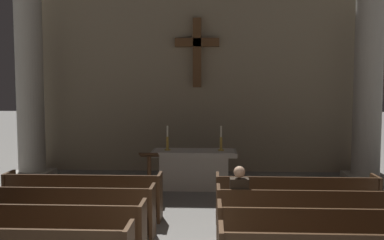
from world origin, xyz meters
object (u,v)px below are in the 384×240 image
at_px(lectern, 149,177).
at_px(pew_left_row_3, 66,211).
at_px(column_left_third, 30,76).
at_px(pew_right_row_2, 324,236).
at_px(candlestick_right, 221,143).
at_px(altar, 194,168).
at_px(column_right_third, 368,76).
at_px(pew_left_row_4, 84,196).
at_px(lone_worshipper, 239,201).
at_px(pew_right_row_3, 308,215).
at_px(candlestick_left, 167,142).
at_px(pew_left_row_2, 42,232).
at_px(pew_right_row_4, 296,199).

bearing_deg(lectern, pew_left_row_3, -113.76).
bearing_deg(column_left_third, lectern, -30.56).
relative_size(pew_right_row_2, candlestick_right, 4.87).
bearing_deg(altar, lectern, -129.91).
bearing_deg(column_right_third, pew_left_row_4, -151.70).
xyz_separation_m(altar, lone_worshipper, (0.93, -3.67, 0.16)).
bearing_deg(lone_worshipper, lectern, 128.03).
relative_size(pew_right_row_3, candlestick_left, 4.87).
xyz_separation_m(candlestick_left, candlestick_right, (1.40, 0.00, 0.00)).
bearing_deg(pew_right_row_2, lectern, 131.34).
distance_m(pew_right_row_2, candlestick_right, 5.00).
xyz_separation_m(column_right_third, lectern, (-5.79, -2.23, -2.43)).
height_order(candlestick_right, lone_worshipper, candlestick_right).
xyz_separation_m(pew_right_row_3, altar, (-2.11, 3.71, 0.06)).
distance_m(pew_right_row_2, altar, 5.19).
relative_size(pew_right_row_2, column_left_third, 0.51).
xyz_separation_m(pew_left_row_4, column_left_third, (-2.68, 3.71, 2.50)).
bearing_deg(lone_worshipper, pew_left_row_2, -160.63).
height_order(altar, candlestick_right, candlestick_right).
height_order(pew_right_row_3, candlestick_left, candlestick_left).
distance_m(pew_left_row_4, lone_worshipper, 3.20).
bearing_deg(pew_left_row_4, column_right_third, 28.30).
bearing_deg(pew_right_row_4, lectern, 154.58).
distance_m(pew_right_row_4, lectern, 3.45).
height_order(column_right_third, altar, column_right_third).
relative_size(pew_right_row_4, lone_worshipper, 2.37).
distance_m(column_left_third, altar, 5.47).
xyz_separation_m(pew_left_row_2, lectern, (1.10, 3.54, 0.07)).
distance_m(column_right_third, lectern, 6.66).
xyz_separation_m(column_right_third, altar, (-4.79, -1.03, -2.44)).
bearing_deg(candlestick_left, candlestick_right, 0.00).
xyz_separation_m(pew_left_row_4, pew_right_row_2, (4.22, -2.06, 0.00)).
height_order(pew_left_row_3, pew_right_row_2, same).
distance_m(pew_left_row_4, pew_right_row_2, 4.69).
xyz_separation_m(pew_right_row_3, pew_right_row_4, (0.00, 1.03, 0.00)).
height_order(pew_right_row_3, altar, altar).
height_order(lectern, lone_worshipper, lone_worshipper).
distance_m(pew_left_row_3, pew_right_row_3, 4.22).
bearing_deg(pew_left_row_2, altar, 66.01).
xyz_separation_m(pew_left_row_2, pew_right_row_3, (4.22, 1.03, 0.00)).
distance_m(pew_right_row_2, column_right_third, 6.84).
bearing_deg(lectern, column_left_third, 149.44).
bearing_deg(lone_worshipper, pew_right_row_2, -42.13).
bearing_deg(pew_left_row_3, column_left_third, 119.46).
height_order(pew_right_row_4, candlestick_left, candlestick_left).
height_order(pew_left_row_4, pew_right_row_4, same).
distance_m(column_left_third, lone_worshipper, 7.75).
distance_m(pew_left_row_2, pew_left_row_3, 1.03).
relative_size(column_left_third, candlestick_right, 9.53).
distance_m(column_left_third, candlestick_right, 5.85).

